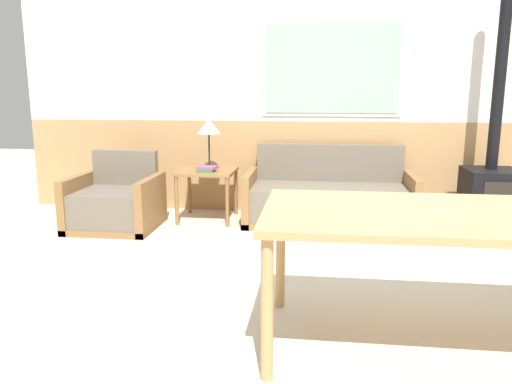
{
  "coord_description": "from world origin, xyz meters",
  "views": [
    {
      "loc": [
        -0.21,
        -3.01,
        1.39
      ],
      "look_at": [
        -0.73,
        1.17,
        0.52
      ],
      "focal_mm": 35.0,
      "sensor_mm": 36.0,
      "label": 1
    }
  ],
  "objects": [
    {
      "name": "table_lamp",
      "position": [
        -1.37,
        2.25,
        0.97
      ],
      "size": [
        0.25,
        0.25,
        0.54
      ],
      "color": "#262628",
      "rests_on": "side_table"
    },
    {
      "name": "ground_plane",
      "position": [
        0.0,
        0.0,
        0.0
      ],
      "size": [
        16.0,
        16.0,
        0.0
      ],
      "primitive_type": "plane",
      "color": "beige"
    },
    {
      "name": "wall_back",
      "position": [
        -0.0,
        2.63,
        1.36
      ],
      "size": [
        7.2,
        0.09,
        2.7
      ],
      "color": "tan",
      "rests_on": "ground_plane"
    },
    {
      "name": "armchair",
      "position": [
        -2.24,
        1.72,
        0.24
      ],
      "size": [
        0.85,
        0.76,
        0.76
      ],
      "rotation": [
        0.0,
        0.0,
        0.11
      ],
      "color": "olive",
      "rests_on": "ground_plane"
    },
    {
      "name": "wood_stove",
      "position": [
        1.52,
        2.13,
        0.54
      ],
      "size": [
        0.51,
        0.54,
        2.54
      ],
      "color": "black",
      "rests_on": "ground_plane"
    },
    {
      "name": "book_stack",
      "position": [
        -1.35,
        2.04,
        0.57
      ],
      "size": [
        0.22,
        0.19,
        0.05
      ],
      "color": "#2D7F3D",
      "rests_on": "side_table"
    },
    {
      "name": "dining_table",
      "position": [
        0.58,
        -0.4,
        0.7
      ],
      "size": [
        2.13,
        0.97,
        0.76
      ],
      "color": "tan",
      "rests_on": "ground_plane"
    },
    {
      "name": "couch",
      "position": [
        -0.08,
        2.16,
        0.25
      ],
      "size": [
        1.75,
        0.77,
        0.8
      ],
      "color": "olive",
      "rests_on": "ground_plane"
    },
    {
      "name": "side_table",
      "position": [
        -1.38,
        2.15,
        0.46
      ],
      "size": [
        0.59,
        0.59,
        0.54
      ],
      "color": "olive",
      "rests_on": "ground_plane"
    }
  ]
}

